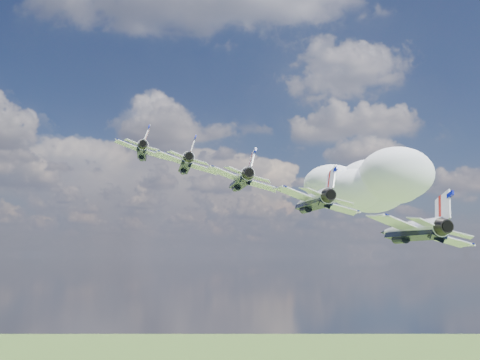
# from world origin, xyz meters

# --- Properties ---
(cloud_far) EXTENTS (63.59, 49.96, 24.98)m
(cloud_far) POSITION_xyz_m (40.28, 205.29, 183.64)
(cloud_far) COLOR white
(jet_0) EXTENTS (12.60, 15.20, 6.44)m
(jet_0) POSITION_xyz_m (-28.45, 9.59, 163.48)
(jet_0) COLOR silver
(jet_1) EXTENTS (12.60, 15.20, 6.44)m
(jet_1) POSITION_xyz_m (-19.91, 1.14, 159.85)
(jet_1) COLOR white
(jet_2) EXTENTS (12.60, 15.20, 6.44)m
(jet_2) POSITION_xyz_m (-11.36, -7.31, 156.21)
(jet_2) COLOR silver
(jet_3) EXTENTS (12.60, 15.20, 6.44)m
(jet_3) POSITION_xyz_m (-2.82, -15.76, 152.58)
(jet_3) COLOR silver
(jet_4) EXTENTS (12.60, 15.20, 6.44)m
(jet_4) POSITION_xyz_m (5.73, -24.21, 148.94)
(jet_4) COLOR white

